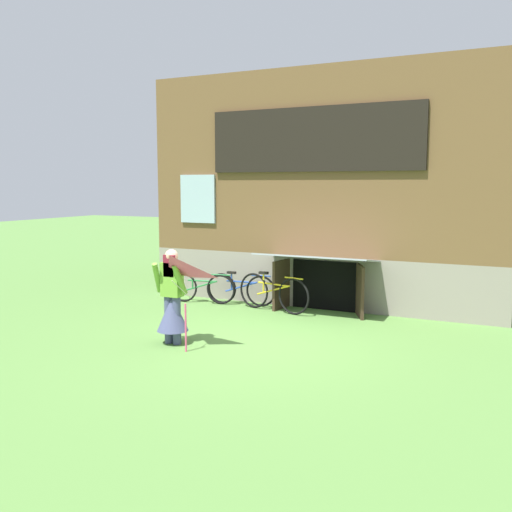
% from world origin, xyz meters
% --- Properties ---
extents(ground_plane, '(60.00, 60.00, 0.00)m').
position_xyz_m(ground_plane, '(0.00, 0.00, 0.00)').
color(ground_plane, '#56843D').
extents(log_house, '(7.84, 5.98, 5.06)m').
position_xyz_m(log_house, '(-0.00, 5.43, 2.53)').
color(log_house, gray).
rests_on(log_house, ground_plane).
extents(person, '(0.61, 0.52, 1.58)m').
position_xyz_m(person, '(-1.13, -0.58, 0.67)').
color(person, '#474C75').
rests_on(person, ground_plane).
extents(kite, '(0.83, 0.89, 1.44)m').
position_xyz_m(kite, '(-0.82, -1.09, 1.21)').
color(kite, '#E54C7F').
rests_on(kite, ground_plane).
extents(bicycle_yellow, '(1.76, 0.44, 0.81)m').
position_xyz_m(bicycle_yellow, '(-0.62, 2.37, 0.39)').
color(bicycle_yellow, black).
rests_on(bicycle_yellow, ground_plane).
extents(bicycle_blue, '(1.61, 0.17, 0.73)m').
position_xyz_m(bicycle_blue, '(-1.51, 2.64, 0.36)').
color(bicycle_blue, black).
rests_on(bicycle_blue, ground_plane).
extents(bicycle_green, '(1.55, 0.27, 0.71)m').
position_xyz_m(bicycle_green, '(-2.39, 2.44, 0.35)').
color(bicycle_green, black).
rests_on(bicycle_green, ground_plane).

